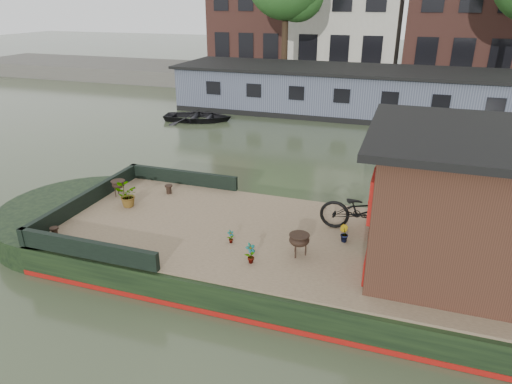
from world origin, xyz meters
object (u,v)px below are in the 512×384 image
(bicycle, at_px, (364,211))
(brazier_front, at_px, (299,245))
(potted_plant_a, at_px, (251,253))
(brazier_rear, at_px, (119,188))
(dinghy, at_px, (198,114))
(cabin, at_px, (484,203))

(bicycle, bearing_deg, brazier_front, 141.96)
(potted_plant_a, xyz_separation_m, brazier_rear, (-4.02, 1.88, -0.00))
(potted_plant_a, bearing_deg, brazier_rear, 154.93)
(potted_plant_a, xyz_separation_m, dinghy, (-6.53, 11.56, -0.53))
(bicycle, distance_m, dinghy, 12.78)
(bicycle, bearing_deg, dinghy, 39.91)
(dinghy, bearing_deg, cabin, -146.14)
(potted_plant_a, distance_m, brazier_rear, 4.44)
(potted_plant_a, bearing_deg, brazier_front, 35.86)
(cabin, distance_m, bicycle, 2.24)
(potted_plant_a, distance_m, brazier_front, 0.93)
(cabin, bearing_deg, potted_plant_a, -162.92)
(potted_plant_a, height_order, dinghy, potted_plant_a)
(brazier_rear, bearing_deg, potted_plant_a, -25.07)
(cabin, distance_m, potted_plant_a, 4.06)
(cabin, height_order, brazier_front, cabin)
(bicycle, distance_m, potted_plant_a, 2.59)
(cabin, xyz_separation_m, brazier_rear, (-7.77, 0.73, -1.04))
(bicycle, relative_size, potted_plant_a, 4.56)
(potted_plant_a, height_order, brazier_rear, potted_plant_a)
(cabin, height_order, dinghy, cabin)
(potted_plant_a, bearing_deg, dinghy, 119.46)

